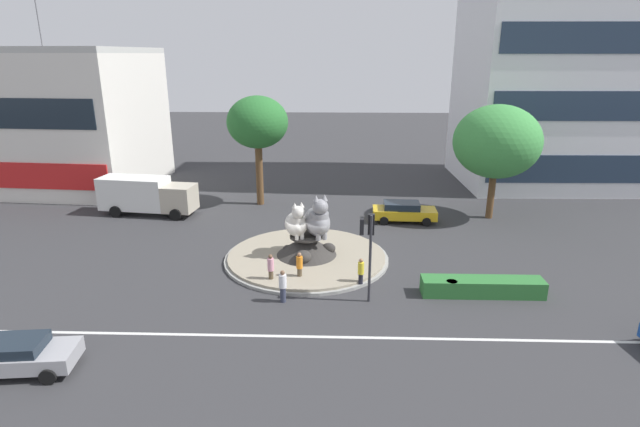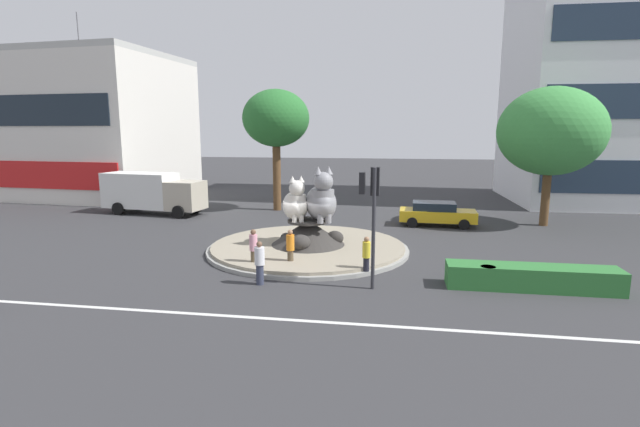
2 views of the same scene
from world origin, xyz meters
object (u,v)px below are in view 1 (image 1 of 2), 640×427
object	(u,v)px
pedestrian_yellow_shirt	(361,272)
sedan_on_far_lane	(404,211)
second_tree_near_tower	(258,123)
hatchback_near_shophouse	(17,355)
litter_bin	(451,289)
cat_statue_white	(296,223)
cat_statue_grey	(318,220)
office_tower	(569,9)
broadleaf_tree_behind_island	(497,142)
pedestrian_orange_shirt	(300,266)
pedestrian_white_shirt	(283,286)
delivery_box_truck	(146,195)
shophouse_block	(36,119)
traffic_light_mast	(369,238)
pedestrian_pink_shirt	(271,268)

from	to	relation	value
pedestrian_yellow_shirt	sedan_on_far_lane	xyz separation A→B (m)	(3.71, 11.08, -0.07)
second_tree_near_tower	hatchback_near_shophouse	bearing A→B (deg)	-104.84
litter_bin	cat_statue_white	bearing A→B (deg)	151.03
pedestrian_yellow_shirt	hatchback_near_shophouse	bearing A→B (deg)	71.26
cat_statue_grey	litter_bin	world-z (taller)	cat_statue_grey
office_tower	pedestrian_yellow_shirt	distance (m)	34.17
sedan_on_far_lane	hatchback_near_shophouse	world-z (taller)	sedan_on_far_lane
broadleaf_tree_behind_island	pedestrian_orange_shirt	world-z (taller)	broadleaf_tree_behind_island
pedestrian_white_shirt	pedestrian_yellow_shirt	size ratio (longest dim) A/B	1.05
pedestrian_white_shirt	delivery_box_truck	distance (m)	18.55
second_tree_near_tower	pedestrian_yellow_shirt	xyz separation A→B (m)	(7.66, -15.29, -5.87)
second_tree_near_tower	litter_bin	xyz separation A→B (m)	(12.27, -16.35, -6.29)
office_tower	delivery_box_truck	world-z (taller)	office_tower
pedestrian_yellow_shirt	cat_statue_white	bearing A→B (deg)	-2.37
pedestrian_orange_shirt	hatchback_near_shophouse	world-z (taller)	pedestrian_orange_shirt
shophouse_block	pedestrian_white_shirt	world-z (taller)	shophouse_block
office_tower	cat_statue_grey	bearing A→B (deg)	-137.95
hatchback_near_shophouse	traffic_light_mast	bearing A→B (deg)	18.28
sedan_on_far_lane	litter_bin	bearing A→B (deg)	-83.31
cat_statue_grey	traffic_light_mast	xyz separation A→B (m)	(2.70, -5.17, 0.83)
pedestrian_white_shirt	sedan_on_far_lane	bearing A→B (deg)	-45.58
office_tower	litter_bin	bearing A→B (deg)	-121.41
traffic_light_mast	pedestrian_yellow_shirt	bearing A→B (deg)	13.48
office_tower	litter_bin	world-z (taller)	office_tower
pedestrian_white_shirt	litter_bin	size ratio (longest dim) A/B	1.91
second_tree_near_tower	pedestrian_pink_shirt	world-z (taller)	second_tree_near_tower
office_tower	broadleaf_tree_behind_island	bearing A→B (deg)	-128.08
traffic_light_mast	hatchback_near_shophouse	distance (m)	15.69
pedestrian_pink_shirt	broadleaf_tree_behind_island	bearing A→B (deg)	90.00
office_tower	delivery_box_truck	distance (m)	39.83
traffic_light_mast	hatchback_near_shophouse	world-z (taller)	traffic_light_mast
cat_statue_grey	broadleaf_tree_behind_island	bearing A→B (deg)	103.48
pedestrian_orange_shirt	pedestrian_pink_shirt	xyz separation A→B (m)	(-1.53, -0.41, 0.03)
shophouse_block	hatchback_near_shophouse	distance (m)	33.49
traffic_light_mast	sedan_on_far_lane	distance (m)	13.33
cat_statue_white	second_tree_near_tower	world-z (taller)	second_tree_near_tower
cat_statue_white	office_tower	xyz separation A→B (m)	(22.94, 20.40, 13.46)
pedestrian_orange_shirt	sedan_on_far_lane	world-z (taller)	pedestrian_orange_shirt
broadleaf_tree_behind_island	litter_bin	world-z (taller)	broadleaf_tree_behind_island
cat_statue_grey	pedestrian_orange_shirt	size ratio (longest dim) A/B	1.70
cat_statue_grey	hatchback_near_shophouse	world-z (taller)	cat_statue_grey
cat_statue_white	broadleaf_tree_behind_island	world-z (taller)	broadleaf_tree_behind_island
pedestrian_white_shirt	pedestrian_yellow_shirt	world-z (taller)	pedestrian_white_shirt
cat_statue_grey	second_tree_near_tower	xyz separation A→B (m)	(-5.22, 11.66, 4.19)
traffic_light_mast	delivery_box_truck	world-z (taller)	traffic_light_mast
office_tower	hatchback_near_shophouse	xyz separation A→B (m)	(-33.04, -31.90, -15.08)
traffic_light_mast	delivery_box_truck	size ratio (longest dim) A/B	0.60
shophouse_block	sedan_on_far_lane	world-z (taller)	shophouse_block
second_tree_near_tower	pedestrian_pink_shirt	bearing A→B (deg)	-79.51
hatchback_near_shophouse	litter_bin	size ratio (longest dim) A/B	5.01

